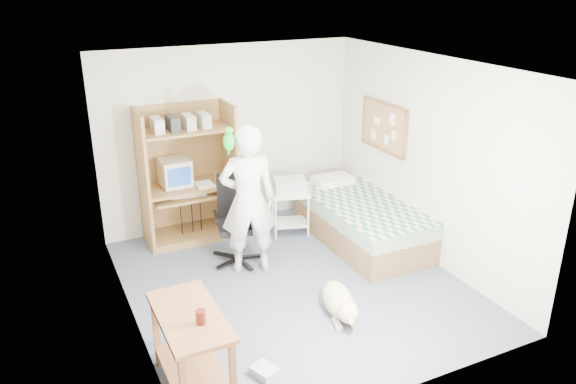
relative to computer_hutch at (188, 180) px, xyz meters
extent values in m
plane|color=#424B5A|center=(0.70, -1.74, -0.82)|extent=(4.00, 4.00, 0.00)
cube|color=beige|center=(0.70, 0.26, 0.43)|extent=(3.60, 0.02, 2.50)
cube|color=beige|center=(2.50, -1.74, 0.43)|extent=(0.02, 4.00, 2.50)
cube|color=beige|center=(-1.10, -1.74, 0.43)|extent=(0.02, 4.00, 2.50)
cube|color=white|center=(0.70, -1.74, 1.68)|extent=(3.60, 4.00, 0.02)
cube|color=brown|center=(-0.58, -0.04, 0.08)|extent=(0.04, 0.60, 1.80)
cube|color=brown|center=(0.58, -0.04, 0.08)|extent=(0.04, 0.60, 1.80)
cube|color=brown|center=(0.00, 0.25, 0.08)|extent=(1.20, 0.02, 1.80)
cube|color=brown|center=(0.00, -0.04, -0.08)|extent=(1.12, 0.60, 0.04)
cube|color=brown|center=(0.00, -0.12, -0.18)|extent=(1.00, 0.50, 0.03)
cube|color=brown|center=(0.00, -0.04, 0.68)|extent=(1.12, 0.55, 0.03)
cube|color=brown|center=(0.00, -0.04, -0.77)|extent=(1.12, 0.60, 0.10)
cube|color=brown|center=(2.00, -1.14, -0.64)|extent=(1.00, 2.00, 0.36)
cube|color=#2B7474|center=(2.00, -1.14, -0.36)|extent=(1.02, 2.02, 0.20)
cube|color=white|center=(2.00, -0.34, -0.22)|extent=(0.55, 0.35, 0.12)
cube|color=brown|center=(-0.85, -2.94, -0.09)|extent=(0.50, 1.00, 0.04)
cube|color=brown|center=(-0.65, -3.39, -0.47)|extent=(0.05, 0.05, 0.70)
cube|color=brown|center=(-1.05, -2.49, -0.47)|extent=(0.05, 0.05, 0.70)
cube|color=brown|center=(-0.65, -2.49, -0.47)|extent=(0.05, 0.05, 0.70)
cube|color=brown|center=(-0.85, -2.94, -0.62)|extent=(0.46, 0.92, 0.03)
cube|color=olive|center=(2.48, -0.84, 0.63)|extent=(0.03, 0.90, 0.60)
cube|color=brown|center=(2.47, -0.84, 0.94)|extent=(0.04, 0.94, 0.04)
cube|color=brown|center=(2.47, -0.84, 0.32)|extent=(0.04, 0.94, 0.04)
cylinder|color=black|center=(0.33, -0.94, -0.78)|extent=(0.61, 0.61, 0.06)
cylinder|color=black|center=(0.33, -0.94, -0.59)|extent=(0.06, 0.06, 0.41)
cube|color=black|center=(0.33, -0.94, -0.34)|extent=(0.56, 0.56, 0.08)
cube|color=black|center=(0.38, -0.72, -0.01)|extent=(0.43, 0.16, 0.56)
cube|color=black|center=(0.08, -0.88, -0.19)|extent=(0.11, 0.31, 0.04)
cube|color=black|center=(0.57, -1.00, -0.19)|extent=(0.11, 0.31, 0.04)
imported|color=silver|center=(0.38, -1.19, 0.08)|extent=(0.74, 0.57, 1.80)
ellipsoid|color=#158E14|center=(0.18, -1.17, 0.80)|extent=(0.13, 0.13, 0.21)
sphere|color=#158E14|center=(0.17, -1.21, 0.94)|extent=(0.09, 0.09, 0.09)
cone|color=#DC4313|center=(0.16, -1.26, 0.94)|extent=(0.04, 0.05, 0.04)
cylinder|color=#158E14|center=(0.19, -1.12, 0.68)|extent=(0.06, 0.15, 0.13)
ellipsoid|color=#CCB789|center=(0.87, -2.45, -0.68)|extent=(0.45, 0.69, 0.29)
sphere|color=#CCB789|center=(0.78, -2.80, -0.61)|extent=(0.21, 0.21, 0.21)
cone|color=#CCB789|center=(0.72, -2.80, -0.51)|extent=(0.06, 0.06, 0.08)
cone|color=#CCB789|center=(0.83, -2.83, -0.51)|extent=(0.06, 0.06, 0.08)
ellipsoid|color=#CCB789|center=(0.76, -2.88, -0.64)|extent=(0.10, 0.13, 0.07)
cylinder|color=#CCB789|center=(0.95, -2.12, -0.73)|extent=(0.10, 0.21, 0.10)
cube|color=white|center=(1.27, -0.48, -0.24)|extent=(0.60, 0.54, 0.04)
cube|color=white|center=(1.27, -0.48, -0.67)|extent=(0.55, 0.49, 0.03)
cylinder|color=white|center=(1.04, -0.65, -0.53)|extent=(0.03, 0.03, 0.59)
cylinder|color=white|center=(1.49, -0.65, -0.53)|extent=(0.03, 0.03, 0.59)
cylinder|color=white|center=(1.04, -0.31, -0.53)|extent=(0.03, 0.03, 0.59)
cylinder|color=white|center=(1.49, -0.31, -0.53)|extent=(0.03, 0.03, 0.59)
cube|color=beige|center=(1.27, -0.48, -0.13)|extent=(0.50, 0.43, 0.18)
cube|color=beige|center=(-0.16, 0.01, 0.12)|extent=(0.38, 0.40, 0.35)
cube|color=navy|center=(-0.16, -0.18, 0.12)|extent=(0.30, 0.03, 0.24)
cube|color=beige|center=(-0.05, -0.16, -0.15)|extent=(0.46, 0.20, 0.03)
cylinder|color=gold|center=(0.39, -0.09, 0.00)|extent=(0.08, 0.08, 0.12)
cylinder|color=#3F140A|center=(-0.80, -3.10, -0.01)|extent=(0.08, 0.08, 0.12)
cube|color=#A7A6A2|center=(-0.24, -3.04, -0.78)|extent=(0.25, 0.27, 0.08)
camera|label=1|loc=(-1.82, -6.81, 2.54)|focal=35.00mm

